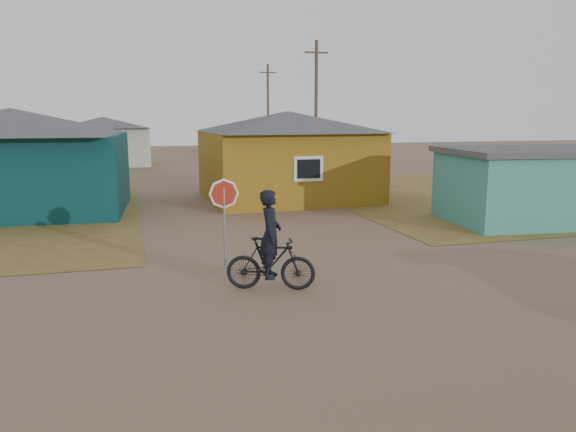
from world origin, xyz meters
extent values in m
plane|color=brown|center=(0.00, 0.00, 0.00)|extent=(120.00, 120.00, 0.00)
cube|color=olive|center=(14.00, 13.00, 0.01)|extent=(20.00, 18.00, 0.00)
cube|color=#082F30|center=(-8.50, 13.50, 1.50)|extent=(8.40, 6.54, 3.00)
pyramid|color=#3C3C3E|center=(-8.50, 13.50, 3.50)|extent=(8.93, 7.08, 1.00)
cube|color=#8D6415|center=(2.50, 14.00, 1.50)|extent=(7.21, 6.24, 3.00)
pyramid|color=#3C3C3E|center=(2.50, 14.00, 3.45)|extent=(7.72, 6.76, 0.90)
cube|color=silver|center=(2.50, 10.97, 1.65)|extent=(1.20, 0.06, 1.00)
cube|color=black|center=(2.50, 10.94, 1.65)|extent=(0.95, 0.04, 0.75)
cube|color=teal|center=(9.50, 6.50, 1.20)|extent=(6.39, 4.61, 2.40)
cube|color=#3C3C3E|center=(9.50, 6.50, 2.50)|extent=(6.71, 4.93, 0.20)
cube|color=#A7B299|center=(-6.00, 34.00, 1.40)|extent=(6.49, 5.60, 2.80)
pyramid|color=#3C3C3E|center=(-6.00, 34.00, 3.20)|extent=(7.04, 6.15, 0.80)
cube|color=tan|center=(10.00, 40.00, 1.40)|extent=(6.41, 5.50, 2.80)
pyramid|color=#3C3C3E|center=(10.00, 40.00, 3.20)|extent=(6.95, 6.05, 0.80)
cube|color=#A7B299|center=(-14.00, 46.00, 1.35)|extent=(5.75, 5.28, 2.70)
pyramid|color=#3C3C3E|center=(-14.00, 46.00, 3.05)|extent=(6.28, 5.81, 0.70)
cylinder|color=brown|center=(6.50, 22.00, 4.00)|extent=(0.20, 0.20, 8.00)
cube|color=brown|center=(6.50, 22.00, 7.30)|extent=(1.40, 0.10, 0.10)
cylinder|color=brown|center=(7.50, 38.00, 4.00)|extent=(0.20, 0.20, 8.00)
cube|color=brown|center=(7.50, 38.00, 7.30)|extent=(1.40, 0.10, 0.10)
cylinder|color=gray|center=(-2.11, 3.28, 1.01)|extent=(0.06, 0.06, 2.01)
imported|color=black|center=(-1.44, 1.38, 0.58)|extent=(2.00, 1.18, 1.16)
imported|color=black|center=(-1.44, 1.38, 1.23)|extent=(0.67, 0.81, 1.91)
camera|label=1|loc=(-4.26, -10.00, 3.74)|focal=35.00mm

